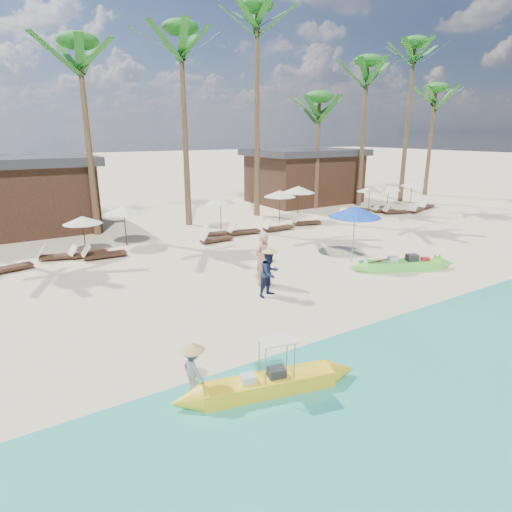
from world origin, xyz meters
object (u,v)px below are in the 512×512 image
green_canoe (402,265)px  blue_umbrella (355,212)px  tourist (262,259)px  yellow_canoe (268,384)px

green_canoe → blue_umbrella: size_ratio=1.92×
tourist → blue_umbrella: (4.98, 0.29, 1.30)m
tourist → blue_umbrella: bearing=164.8°
tourist → yellow_canoe: bearing=39.8°
green_canoe → blue_umbrella: blue_umbrella is taller
tourist → blue_umbrella: size_ratio=0.79×
green_canoe → tourist: (-5.99, 1.65, 0.77)m
green_canoe → blue_umbrella: (-1.01, 1.94, 2.07)m
yellow_canoe → tourist: 7.16m
yellow_canoe → tourist: (3.73, 6.06, 0.79)m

